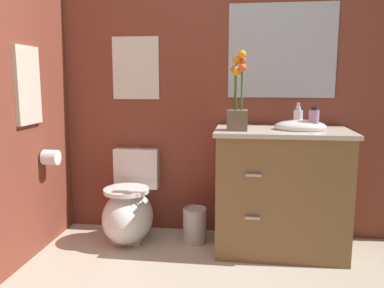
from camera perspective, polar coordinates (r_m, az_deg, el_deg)
name	(u,v)px	position (r m, az deg, el deg)	size (l,w,h in m)	color
wall_back	(249,78)	(3.16, 8.17, 9.36)	(3.99, 0.05, 2.50)	brown
toilet	(129,210)	(3.16, -8.94, -9.26)	(0.38, 0.59, 0.69)	white
vanity_cabinet	(281,189)	(2.95, 12.58, -6.32)	(0.94, 0.56, 1.07)	brown
flower_vase	(238,104)	(2.75, 6.58, 5.67)	(0.14, 0.14, 0.54)	brown
soap_bottle	(298,119)	(2.89, 14.90, 3.44)	(0.06, 0.06, 0.16)	white
lotion_bottle	(314,120)	(2.84, 17.03, 3.32)	(0.07, 0.07, 0.17)	#B28CBF
trash_bin	(195,225)	(3.11, 0.41, -11.51)	(0.18, 0.18, 0.27)	#B7B7BC
wall_poster	(136,68)	(3.25, -8.05, 10.69)	(0.38, 0.01, 0.49)	silver
wall_mirror	(282,51)	(3.15, 12.73, 12.87)	(0.80, 0.01, 0.70)	#B2BCC6
hanging_towel	(28,85)	(2.90, -22.45, 7.74)	(0.03, 0.28, 0.52)	beige
toilet_paper_roll	(51,157)	(3.06, -19.54, -1.81)	(0.11, 0.11, 0.11)	white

